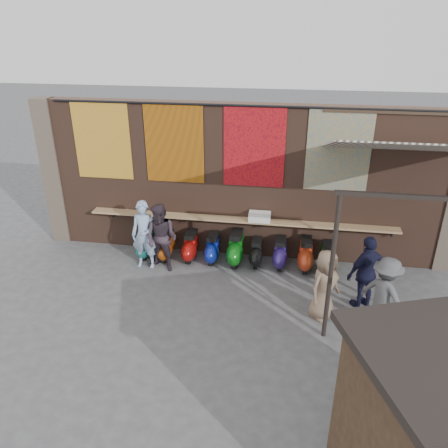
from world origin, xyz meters
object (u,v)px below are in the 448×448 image
(scooter_stool_1, at_px, (167,246))
(shopper_tan, at_px, (324,285))
(scooter_stool_4, at_px, (236,248))
(scooter_stool_5, at_px, (257,253))
(scooter_stool_7, at_px, (305,254))
(scooter_stool_8, at_px, (327,258))
(diner_left, at_px, (144,235))
(scooter_stool_2, at_px, (191,246))
(diner_right, at_px, (161,238))
(scooter_stool_0, at_px, (147,242))
(scooter_stool_3, at_px, (213,248))
(shopper_navy, at_px, (367,273))
(shelf_box, at_px, (260,217))
(scooter_stool_6, at_px, (280,253))
(shopper_grey, at_px, (384,294))

(scooter_stool_1, relative_size, shopper_tan, 0.49)
(scooter_stool_4, relative_size, scooter_stool_5, 1.24)
(scooter_stool_1, height_order, shopper_tan, shopper_tan)
(scooter_stool_7, xyz_separation_m, shopper_tan, (0.34, -2.01, 0.40))
(scooter_stool_8, xyz_separation_m, diner_left, (-4.57, -0.47, 0.52))
(scooter_stool_2, height_order, diner_right, diner_right)
(scooter_stool_0, xyz_separation_m, scooter_stool_5, (2.96, 0.01, -0.05))
(scooter_stool_8, distance_m, diner_right, 4.17)
(scooter_stool_7, bearing_deg, scooter_stool_3, -179.92)
(shopper_navy, relative_size, shopper_tan, 1.08)
(shelf_box, bearing_deg, scooter_stool_6, -23.83)
(diner_right, xyz_separation_m, shopper_navy, (4.82, -0.83, -0.02))
(scooter_stool_5, relative_size, shopper_grey, 0.44)
(scooter_stool_4, xyz_separation_m, scooter_stool_5, (0.54, 0.01, -0.08))
(scooter_stool_1, height_order, scooter_stool_7, scooter_stool_7)
(scooter_stool_2, bearing_deg, scooter_stool_1, -174.71)
(diner_left, bearing_deg, shopper_grey, -19.51)
(scooter_stool_1, distance_m, diner_right, 0.78)
(shelf_box, bearing_deg, scooter_stool_8, -10.81)
(scooter_stool_3, height_order, diner_right, diner_right)
(scooter_stool_7, relative_size, shopper_navy, 0.49)
(scooter_stool_7, bearing_deg, scooter_stool_0, -179.80)
(scooter_stool_3, bearing_deg, scooter_stool_1, -177.48)
(scooter_stool_1, xyz_separation_m, scooter_stool_2, (0.64, 0.06, 0.01))
(shelf_box, bearing_deg, scooter_stool_3, -167.33)
(scooter_stool_0, distance_m, shopper_grey, 6.13)
(shelf_box, xyz_separation_m, shopper_navy, (2.47, -1.73, -0.38))
(shelf_box, height_order, scooter_stool_6, shelf_box)
(shopper_navy, bearing_deg, shopper_tan, -2.56)
(scooter_stool_1, relative_size, scooter_stool_5, 1.07)
(scooter_stool_1, bearing_deg, scooter_stool_6, 1.21)
(shelf_box, relative_size, shopper_tan, 0.35)
(scooter_stool_6, height_order, shopper_tan, shopper_tan)
(scooter_stool_6, bearing_deg, shelf_box, 156.17)
(scooter_stool_2, height_order, scooter_stool_4, scooter_stool_4)
(scooter_stool_3, distance_m, scooter_stool_6, 1.76)
(scooter_stool_3, xyz_separation_m, shopper_grey, (3.91, -2.19, 0.44))
(scooter_stool_1, xyz_separation_m, diner_right, (0.06, -0.58, 0.52))
(scooter_stool_5, distance_m, shopper_grey, 3.55)
(scooter_stool_0, xyz_separation_m, scooter_stool_4, (2.42, 0.00, 0.03))
(scooter_stool_0, xyz_separation_m, scooter_stool_8, (4.73, -0.06, -0.02))
(diner_right, xyz_separation_m, shopper_tan, (3.92, -1.37, -0.09))
(shelf_box, bearing_deg, shopper_grey, -41.93)
(scooter_stool_1, bearing_deg, scooter_stool_3, 2.52)
(scooter_stool_2, height_order, scooter_stool_7, scooter_stool_7)
(scooter_stool_6, bearing_deg, scooter_stool_0, -179.67)
(scooter_stool_1, height_order, shopper_grey, shopper_grey)
(scooter_stool_1, xyz_separation_m, scooter_stool_5, (2.38, 0.05, -0.02))
(scooter_stool_5, height_order, shopper_grey, shopper_grey)
(diner_left, bearing_deg, diner_right, -14.73)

